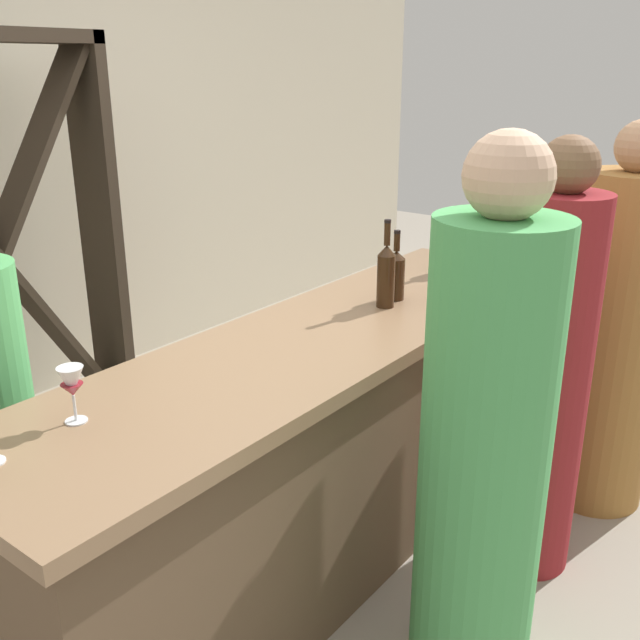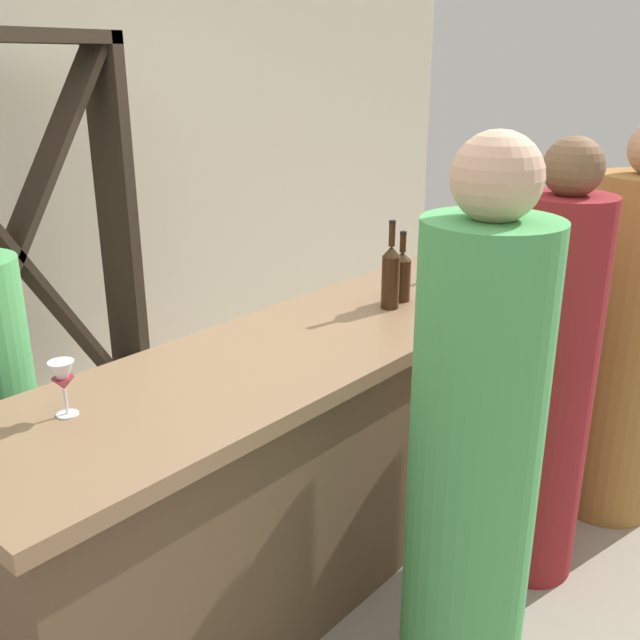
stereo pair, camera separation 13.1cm
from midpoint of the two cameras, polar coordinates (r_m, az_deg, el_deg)
ground_plane at (r=2.92m, az=1.35°, el=-17.96°), size 12.00×12.00×0.00m
bar_counter at (r=2.67m, az=1.43°, el=-10.16°), size 2.55×0.66×0.91m
wine_rack at (r=3.57m, az=-22.29°, el=4.93°), size 1.21×0.28×1.93m
wine_bottle_leftmost_amber_brown at (r=2.72m, az=7.01°, el=3.53°), size 0.07×0.07×0.34m
wine_bottle_second_left_amber_brown at (r=2.82m, az=7.78°, el=3.58°), size 0.07×0.07×0.28m
wine_bottle_center_olive_green at (r=3.22m, az=12.27°, el=5.44°), size 0.08×0.08×0.29m
wine_glass_near_left at (r=3.28m, az=15.42°, el=5.57°), size 0.06×0.06×0.16m
wine_glass_near_right at (r=1.97m, az=-17.95°, el=-4.47°), size 0.07×0.07×0.15m
person_left_guest at (r=2.05m, az=13.92°, el=-10.85°), size 0.40×0.40×1.64m
person_center_guest at (r=3.13m, az=24.25°, el=-1.81°), size 0.49×0.49×1.59m
person_right_guest at (r=2.63m, az=19.00°, el=-4.97°), size 0.39×0.39×1.58m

